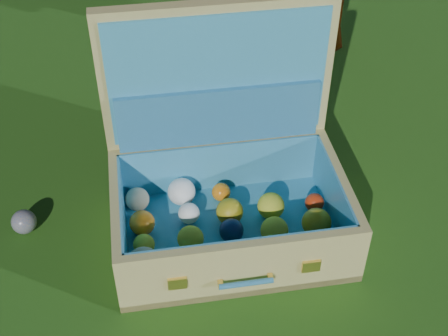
# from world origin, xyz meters

# --- Properties ---
(ground) EXTENTS (60.00, 60.00, 0.00)m
(ground) POSITION_xyz_m (0.00, 0.00, 0.00)
(ground) COLOR #215114
(ground) RESTS_ON ground
(stray_ball) EXTENTS (0.07, 0.07, 0.07)m
(stray_ball) POSITION_xyz_m (-0.55, 0.10, 0.03)
(stray_ball) COLOR #385692
(stray_ball) RESTS_ON ground
(suitcase) EXTENTS (0.64, 0.49, 0.60)m
(suitcase) POSITION_xyz_m (0.01, 0.02, 0.17)
(suitcase) COLOR tan
(suitcase) RESTS_ON ground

